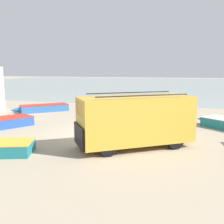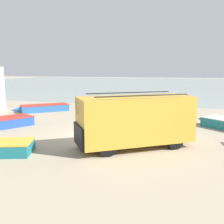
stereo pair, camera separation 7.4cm
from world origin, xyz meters
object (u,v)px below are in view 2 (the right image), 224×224
(parked_van, at_px, (135,120))
(fisherman_0, at_px, (132,111))
(fisherman_1, at_px, (187,103))
(fishing_rowboat_3, at_px, (107,110))
(fishing_rowboat_5, at_px, (164,117))
(fishing_rowboat_6, at_px, (43,108))

(parked_van, bearing_deg, fisherman_0, -110.84)
(parked_van, distance_m, fisherman_1, 8.91)
(fishing_rowboat_3, relative_size, fishing_rowboat_5, 1.47)
(fisherman_0, bearing_deg, fishing_rowboat_3, -126.13)
(fishing_rowboat_5, height_order, fisherman_1, fisherman_1)
(parked_van, height_order, fisherman_1, parked_van)
(fishing_rowboat_5, bearing_deg, fishing_rowboat_6, 57.29)
(fishing_rowboat_3, relative_size, fishing_rowboat_6, 1.34)
(parked_van, height_order, fisherman_0, parked_van)
(fishing_rowboat_3, distance_m, fishing_rowboat_5, 5.10)
(fisherman_0, bearing_deg, fishing_rowboat_5, 169.69)
(fisherman_0, bearing_deg, fisherman_1, 167.26)
(fishing_rowboat_6, distance_m, fisherman_0, 9.56)
(fishing_rowboat_3, bearing_deg, fisherman_0, 35.49)
(fishing_rowboat_6, relative_size, fisherman_1, 2.32)
(parked_van, xyz_separation_m, fishing_rowboat_6, (-9.59, 7.89, -0.99))
(fishing_rowboat_5, height_order, fisherman_0, fisherman_0)
(fisherman_0, bearing_deg, parked_van, 34.30)
(fishing_rowboat_3, distance_m, fisherman_1, 6.28)
(parked_van, distance_m, fisherman_0, 3.94)
(fishing_rowboat_5, xyz_separation_m, fisherman_1, (1.47, 2.03, 0.79))
(fishing_rowboat_5, xyz_separation_m, fishing_rowboat_6, (-10.25, 1.27, 0.00))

